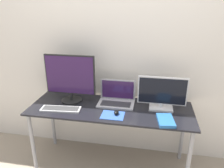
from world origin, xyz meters
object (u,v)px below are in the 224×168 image
(monitor_left, at_px, (70,78))
(laptop, at_px, (117,98))
(mouse, at_px, (116,112))
(book, at_px, (166,120))
(monitor_right, at_px, (162,94))
(keyboard, at_px, (61,109))

(monitor_left, bearing_deg, laptop, 5.27)
(mouse, xyz_separation_m, book, (0.46, -0.05, -0.01))
(monitor_left, xyz_separation_m, mouse, (0.53, -0.21, -0.24))
(monitor_left, height_order, book, monitor_left)
(monitor_right, bearing_deg, laptop, 174.42)
(keyboard, distance_m, book, 1.02)
(laptop, distance_m, mouse, 0.26)
(mouse, height_order, book, mouse)
(book, bearing_deg, monitor_left, 165.30)
(keyboard, distance_m, mouse, 0.56)
(keyboard, bearing_deg, book, -2.52)
(keyboard, bearing_deg, monitor_right, 12.22)
(monitor_left, relative_size, monitor_right, 1.11)
(monitor_left, height_order, mouse, monitor_left)
(monitor_right, relative_size, book, 1.97)
(book, bearing_deg, mouse, 173.79)
(monitor_left, height_order, keyboard, monitor_left)
(keyboard, height_order, mouse, mouse)
(monitor_left, relative_size, laptop, 1.41)
(keyboard, xyz_separation_m, book, (1.02, -0.04, 0.01))
(mouse, relative_size, book, 0.31)
(laptop, distance_m, keyboard, 0.59)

